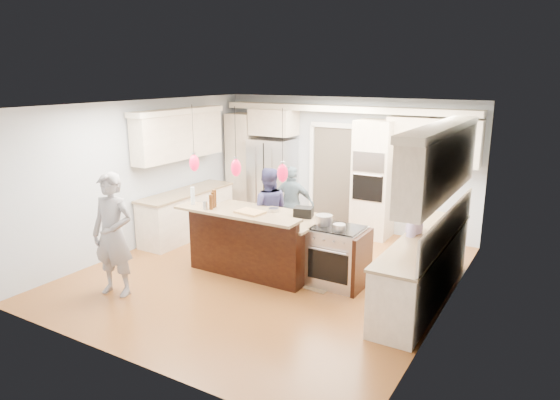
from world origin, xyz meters
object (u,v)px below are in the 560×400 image
at_px(island_range, 339,257).
at_px(person_far_left, 268,210).
at_px(refrigerator, 272,180).
at_px(person_bar_end, 113,235).
at_px(kitchen_island, 259,241).

distance_m(island_range, person_far_left, 1.88).
relative_size(refrigerator, person_far_left, 1.16).
bearing_deg(island_range, person_bar_end, -144.01).
bearing_deg(kitchen_island, island_range, 3.07).
bearing_deg(person_bar_end, kitchen_island, 45.23).
xyz_separation_m(kitchen_island, person_far_left, (-0.30, 0.78, 0.29)).
distance_m(kitchen_island, island_range, 1.41).
distance_m(island_range, person_bar_end, 3.35).
distance_m(refrigerator, island_range, 3.71).
xyz_separation_m(island_range, person_bar_end, (-2.68, -1.95, 0.45)).
xyz_separation_m(person_bar_end, person_far_left, (0.97, 2.65, -0.13)).
bearing_deg(person_far_left, person_bar_end, 41.47).
bearing_deg(person_far_left, refrigerator, -89.18).
bearing_deg(refrigerator, person_far_left, -60.79).
height_order(island_range, person_bar_end, person_bar_end).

